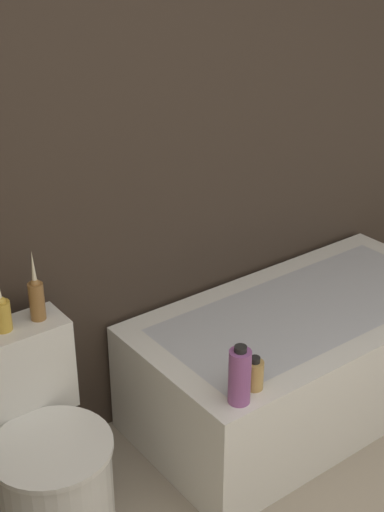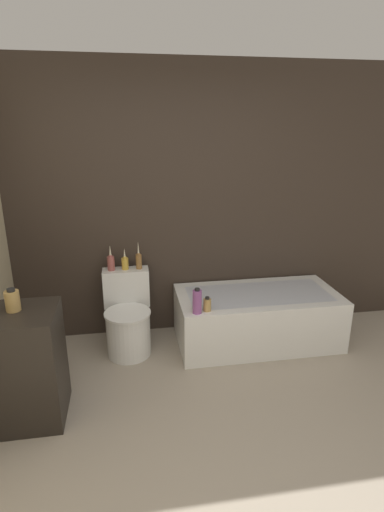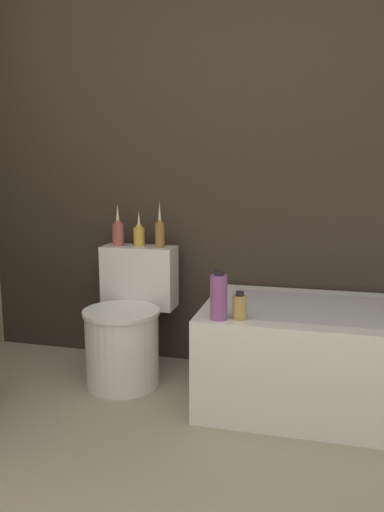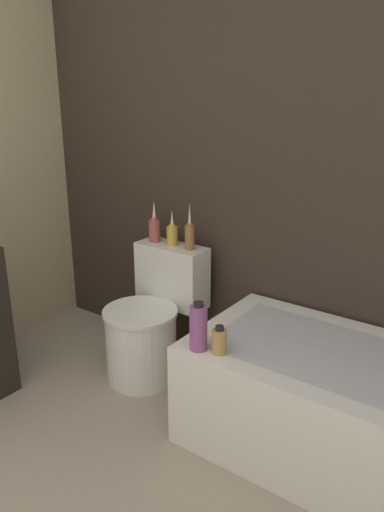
{
  "view_description": "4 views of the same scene",
  "coord_description": "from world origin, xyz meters",
  "px_view_note": "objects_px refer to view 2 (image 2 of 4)",
  "views": [
    {
      "loc": [
        -1.23,
        -0.11,
        2.05
      ],
      "look_at": [
        0.08,
        1.63,
        0.97
      ],
      "focal_mm": 50.0,
      "sensor_mm": 36.0,
      "label": 1
    },
    {
      "loc": [
        -0.46,
        -1.65,
        2.03
      ],
      "look_at": [
        0.07,
        1.52,
        0.97
      ],
      "focal_mm": 28.0,
      "sensor_mm": 36.0,
      "label": 2
    },
    {
      "loc": [
        0.52,
        -0.77,
        1.19
      ],
      "look_at": [
        -0.07,
        1.54,
        0.76
      ],
      "focal_mm": 35.0,
      "sensor_mm": 36.0,
      "label": 3
    },
    {
      "loc": [
        1.22,
        -0.22,
        1.6
      ],
      "look_at": [
        -0.03,
        1.51,
        0.88
      ],
      "focal_mm": 35.0,
      "sensor_mm": 36.0,
      "label": 4
    }
  ],
  "objects_px": {
    "toilet": "(128,319)",
    "soap_bottle_glass": "(12,301)",
    "vase_silver": "(125,262)",
    "shampoo_bottle_tall": "(197,302)",
    "shampoo_bottle_short": "(207,305)",
    "bathtub": "(257,317)",
    "vase_bronze": "(139,260)",
    "vase_gold": "(111,262)"
  },
  "relations": [
    {
      "from": "toilet",
      "to": "soap_bottle_glass",
      "type": "height_order",
      "value": "soap_bottle_glass"
    },
    {
      "from": "vase_silver",
      "to": "shampoo_bottle_tall",
      "type": "relative_size",
      "value": 0.92
    },
    {
      "from": "shampoo_bottle_short",
      "to": "vase_silver",
      "type": "bearing_deg",
      "value": 141.42
    },
    {
      "from": "shampoo_bottle_tall",
      "to": "bathtub",
      "type": "bearing_deg",
      "value": 25.49
    },
    {
      "from": "vase_bronze",
      "to": "shampoo_bottle_tall",
      "type": "relative_size",
      "value": 1.18
    },
    {
      "from": "soap_bottle_glass",
      "to": "vase_silver",
      "type": "xyz_separation_m",
      "value": [
        0.75,
        0.99,
        -0.11
      ]
    },
    {
      "from": "toilet",
      "to": "soap_bottle_glass",
      "type": "bearing_deg",
      "value": -133.97
    },
    {
      "from": "vase_silver",
      "to": "shampoo_bottle_short",
      "type": "height_order",
      "value": "vase_silver"
    },
    {
      "from": "soap_bottle_glass",
      "to": "shampoo_bottle_tall",
      "type": "relative_size",
      "value": 0.71
    },
    {
      "from": "shampoo_bottle_tall",
      "to": "soap_bottle_glass",
      "type": "bearing_deg",
      "value": -162.64
    },
    {
      "from": "vase_silver",
      "to": "shampoo_bottle_tall",
      "type": "height_order",
      "value": "vase_silver"
    },
    {
      "from": "vase_gold",
      "to": "shampoo_bottle_tall",
      "type": "bearing_deg",
      "value": -38.23
    },
    {
      "from": "bathtub",
      "to": "vase_gold",
      "type": "xyz_separation_m",
      "value": [
        -1.37,
        0.26,
        0.56
      ]
    },
    {
      "from": "vase_bronze",
      "to": "shampoo_bottle_tall",
      "type": "bearing_deg",
      "value": -50.82
    },
    {
      "from": "soap_bottle_glass",
      "to": "vase_gold",
      "type": "bearing_deg",
      "value": 57.84
    },
    {
      "from": "vase_gold",
      "to": "toilet",
      "type": "bearing_deg",
      "value": -58.13
    },
    {
      "from": "toilet",
      "to": "vase_silver",
      "type": "height_order",
      "value": "vase_silver"
    },
    {
      "from": "soap_bottle_glass",
      "to": "shampoo_bottle_tall",
      "type": "bearing_deg",
      "value": 17.36
    },
    {
      "from": "bathtub",
      "to": "toilet",
      "type": "bearing_deg",
      "value": 177.72
    },
    {
      "from": "vase_gold",
      "to": "shampoo_bottle_tall",
      "type": "relative_size",
      "value": 1.09
    },
    {
      "from": "vase_silver",
      "to": "shampoo_bottle_short",
      "type": "xyz_separation_m",
      "value": [
        0.68,
        -0.54,
        -0.24
      ]
    },
    {
      "from": "vase_silver",
      "to": "vase_bronze",
      "type": "bearing_deg",
      "value": -2.88
    },
    {
      "from": "vase_gold",
      "to": "shampoo_bottle_short",
      "type": "height_order",
      "value": "vase_gold"
    },
    {
      "from": "vase_bronze",
      "to": "bathtub",
      "type": "bearing_deg",
      "value": -12.99
    },
    {
      "from": "vase_silver",
      "to": "shampoo_bottle_tall",
      "type": "distance_m",
      "value": 0.84
    },
    {
      "from": "vase_silver",
      "to": "bathtub",
      "type": "bearing_deg",
      "value": -11.96
    },
    {
      "from": "toilet",
      "to": "vase_silver",
      "type": "distance_m",
      "value": 0.53
    },
    {
      "from": "shampoo_bottle_tall",
      "to": "vase_bronze",
      "type": "bearing_deg",
      "value": 129.18
    },
    {
      "from": "soap_bottle_glass",
      "to": "shampoo_bottle_short",
      "type": "xyz_separation_m",
      "value": [
        1.43,
        0.44,
        -0.35
      ]
    },
    {
      "from": "vase_bronze",
      "to": "vase_gold",
      "type": "bearing_deg",
      "value": 179.51
    },
    {
      "from": "toilet",
      "to": "vase_gold",
      "type": "height_order",
      "value": "vase_gold"
    },
    {
      "from": "vase_gold",
      "to": "shampoo_bottle_tall",
      "type": "distance_m",
      "value": 0.94
    },
    {
      "from": "vase_gold",
      "to": "shampoo_bottle_short",
      "type": "distance_m",
      "value": 1.01
    },
    {
      "from": "vase_gold",
      "to": "shampoo_bottle_short",
      "type": "bearing_deg",
      "value": -33.63
    },
    {
      "from": "vase_bronze",
      "to": "soap_bottle_glass",
      "type": "bearing_deg",
      "value": -131.8
    },
    {
      "from": "bathtub",
      "to": "vase_silver",
      "type": "relative_size",
      "value": 7.41
    },
    {
      "from": "soap_bottle_glass",
      "to": "shampoo_bottle_short",
      "type": "distance_m",
      "value": 1.54
    },
    {
      "from": "soap_bottle_glass",
      "to": "vase_bronze",
      "type": "relative_size",
      "value": 0.6
    },
    {
      "from": "bathtub",
      "to": "shampoo_bottle_short",
      "type": "relative_size",
      "value": 11.85
    },
    {
      "from": "shampoo_bottle_tall",
      "to": "toilet",
      "type": "bearing_deg",
      "value": 148.73
    },
    {
      "from": "soap_bottle_glass",
      "to": "vase_gold",
      "type": "relative_size",
      "value": 0.65
    },
    {
      "from": "soap_bottle_glass",
      "to": "shampoo_bottle_tall",
      "type": "distance_m",
      "value": 1.43
    }
  ]
}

